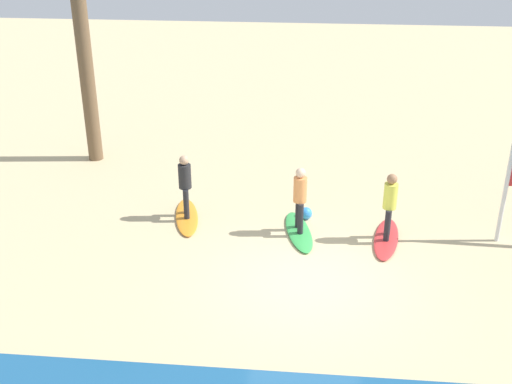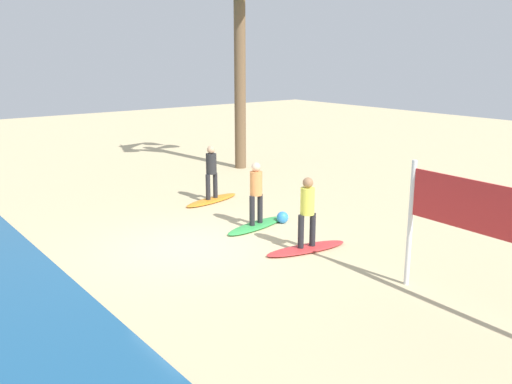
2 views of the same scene
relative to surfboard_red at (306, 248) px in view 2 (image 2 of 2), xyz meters
name	(u,v)px [view 2 (image 2 of 2)]	position (x,y,z in m)	size (l,w,h in m)	color
ground_plane	(193,246)	(1.85, 1.94, -0.04)	(60.00, 60.00, 0.00)	#CCB789
surfboard_red	(306,248)	(0.00, 0.00, 0.00)	(2.10, 0.56, 0.09)	red
surfer_red	(307,207)	(0.00, 0.00, 0.99)	(0.32, 0.46, 1.64)	#232328
surfboard_green	(256,225)	(2.10, -0.15, 0.00)	(2.10, 0.56, 0.09)	green
surfer_green	(256,189)	(2.10, -0.15, 0.99)	(0.32, 0.45, 1.64)	#232328
surfboard_orange	(212,200)	(4.98, -0.67, 0.00)	(2.10, 0.56, 0.09)	orange
surfer_orange	(211,168)	(4.98, -0.67, 0.99)	(0.32, 0.45, 1.64)	#232328
palm_tree	(239,1)	(8.59, -4.40, 6.25)	(2.88, 3.03, 7.86)	brown
beach_ball	(283,217)	(1.95, -0.93, 0.11)	(0.32, 0.32, 0.32)	#338CE5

